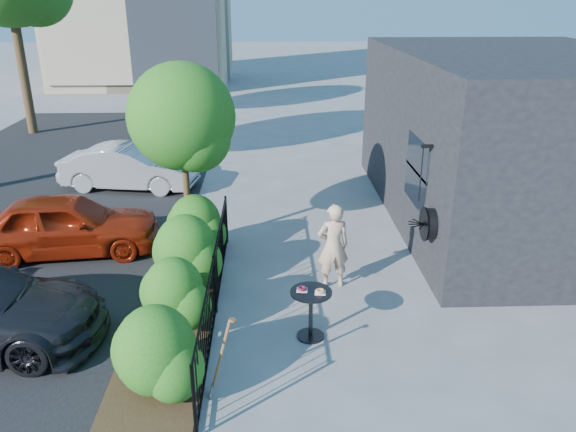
{
  "coord_description": "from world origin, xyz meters",
  "views": [
    {
      "loc": [
        -0.55,
        -8.59,
        5.22
      ],
      "look_at": [
        -0.18,
        1.52,
        1.2
      ],
      "focal_mm": 35.0,
      "sensor_mm": 36.0,
      "label": 1
    }
  ],
  "objects_px": {
    "shovel": "(219,362)",
    "cafe_table": "(311,306)",
    "car_red": "(66,224)",
    "car_silver": "(129,167)",
    "patio_tree": "(185,123)",
    "woman": "(333,246)"
  },
  "relations": [
    {
      "from": "patio_tree",
      "to": "car_silver",
      "type": "relative_size",
      "value": 1.04
    },
    {
      "from": "patio_tree",
      "to": "woman",
      "type": "bearing_deg",
      "value": -32.87
    },
    {
      "from": "woman",
      "to": "car_red",
      "type": "bearing_deg",
      "value": -25.58
    },
    {
      "from": "car_red",
      "to": "car_silver",
      "type": "xyz_separation_m",
      "value": [
        0.37,
        4.31,
        -0.03
      ]
    },
    {
      "from": "patio_tree",
      "to": "cafe_table",
      "type": "xyz_separation_m",
      "value": [
        2.33,
        -3.58,
        -2.18
      ]
    },
    {
      "from": "woman",
      "to": "shovel",
      "type": "xyz_separation_m",
      "value": [
        -1.89,
        -3.1,
        -0.28
      ]
    },
    {
      "from": "patio_tree",
      "to": "car_silver",
      "type": "bearing_deg",
      "value": 118.78
    },
    {
      "from": "cafe_table",
      "to": "shovel",
      "type": "height_order",
      "value": "shovel"
    },
    {
      "from": "cafe_table",
      "to": "car_silver",
      "type": "xyz_separation_m",
      "value": [
        -4.61,
        7.72,
        0.04
      ]
    },
    {
      "from": "cafe_table",
      "to": "patio_tree",
      "type": "bearing_deg",
      "value": 123.13
    },
    {
      "from": "patio_tree",
      "to": "cafe_table",
      "type": "height_order",
      "value": "patio_tree"
    },
    {
      "from": "car_red",
      "to": "car_silver",
      "type": "distance_m",
      "value": 4.33
    },
    {
      "from": "car_red",
      "to": "cafe_table",
      "type": "bearing_deg",
      "value": -130.67
    },
    {
      "from": "shovel",
      "to": "cafe_table",
      "type": "bearing_deg",
      "value": 45.63
    },
    {
      "from": "patio_tree",
      "to": "car_red",
      "type": "bearing_deg",
      "value": -176.27
    },
    {
      "from": "patio_tree",
      "to": "cafe_table",
      "type": "distance_m",
      "value": 4.8
    },
    {
      "from": "cafe_table",
      "to": "car_red",
      "type": "height_order",
      "value": "car_red"
    },
    {
      "from": "shovel",
      "to": "car_red",
      "type": "distance_m",
      "value": 6.0
    },
    {
      "from": "shovel",
      "to": "car_silver",
      "type": "xyz_separation_m",
      "value": [
        -3.26,
        9.1,
        0.07
      ]
    },
    {
      "from": "cafe_table",
      "to": "shovel",
      "type": "distance_m",
      "value": 1.93
    },
    {
      "from": "patio_tree",
      "to": "shovel",
      "type": "xyz_separation_m",
      "value": [
        0.98,
        -4.96,
        -2.21
      ]
    },
    {
      "from": "cafe_table",
      "to": "shovel",
      "type": "relative_size",
      "value": 0.71
    }
  ]
}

